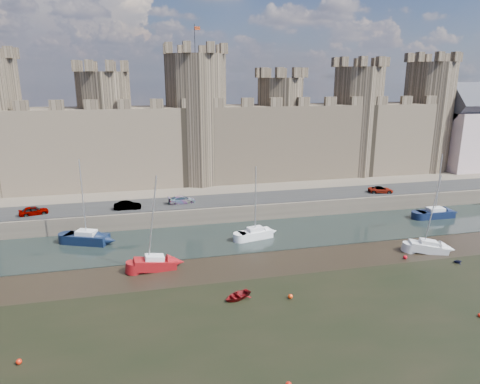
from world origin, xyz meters
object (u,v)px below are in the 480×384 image
at_px(sailboat_2, 255,233).
at_px(sailboat_4, 155,263).
at_px(sailboat_1, 87,238).
at_px(sailboat_5, 428,247).
at_px(car_3, 381,190).
at_px(car_2, 182,200).
at_px(car_1, 127,206).
at_px(sailboat_3, 435,213).
at_px(car_0, 34,211).

height_order(sailboat_2, sailboat_4, sailboat_4).
relative_size(sailboat_1, sailboat_5, 1.13).
bearing_deg(car_3, sailboat_5, 179.85).
bearing_deg(sailboat_5, car_2, 163.93).
height_order(car_1, sailboat_1, sailboat_1).
relative_size(car_2, sailboat_3, 0.41).
bearing_deg(sailboat_1, sailboat_5, 5.81).
bearing_deg(car_1, car_0, 91.58).
xyz_separation_m(car_2, sailboat_1, (-13.51, -7.62, -2.23)).
bearing_deg(sailboat_2, car_1, 138.07).
bearing_deg(sailboat_5, sailboat_4, -165.59).
bearing_deg(sailboat_5, car_0, 177.84).
bearing_deg(car_1, sailboat_5, -113.99).
bearing_deg(car_1, car_3, -87.03).
height_order(car_0, car_1, car_0).
distance_m(sailboat_2, sailboat_4, 15.44).
bearing_deg(sailboat_3, car_0, 173.54).
relative_size(car_2, sailboat_2, 0.41).
bearing_deg(car_3, car_2, 100.50).
relative_size(car_1, sailboat_1, 0.34).
bearing_deg(sailboat_2, sailboat_1, 158.94).
xyz_separation_m(car_3, sailboat_2, (-24.70, -9.54, -2.26)).
bearing_deg(sailboat_3, sailboat_4, -167.56).
xyz_separation_m(sailboat_2, sailboat_3, (30.16, 2.31, -0.03)).
bearing_deg(car_1, sailboat_4, -165.74).
xyz_separation_m(car_2, sailboat_2, (8.92, -10.97, -2.30)).
bearing_deg(sailboat_5, car_3, 95.87).
distance_m(car_1, car_2, 8.31).
distance_m(sailboat_2, sailboat_5, 22.39).
distance_m(car_0, sailboat_1, 10.41).
distance_m(car_1, car_3, 41.81).
bearing_deg(sailboat_3, car_1, 171.99).
relative_size(sailboat_4, sailboat_5, 1.11).
height_order(car_3, sailboat_4, sailboat_4).
xyz_separation_m(car_3, sailboat_1, (-47.13, -6.20, -2.19)).
height_order(sailboat_1, sailboat_3, sailboat_1).
relative_size(car_1, sailboat_3, 0.39).
bearing_deg(car_0, car_3, -105.73).
xyz_separation_m(car_0, car_3, (54.83, -0.42, -0.09)).
relative_size(sailboat_1, sailboat_3, 1.13).
bearing_deg(sailboat_2, car_0, 149.12).
bearing_deg(car_3, sailboat_1, 110.42).
height_order(sailboat_2, sailboat_5, sailboat_2).
height_order(sailboat_2, sailboat_3, sailboat_3).
relative_size(car_0, sailboat_1, 0.34).
relative_size(car_1, sailboat_2, 0.39).
height_order(car_1, sailboat_3, sailboat_3).
relative_size(car_3, sailboat_3, 0.41).
relative_size(sailboat_2, sailboat_4, 0.90).
bearing_deg(sailboat_3, sailboat_5, -129.17).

